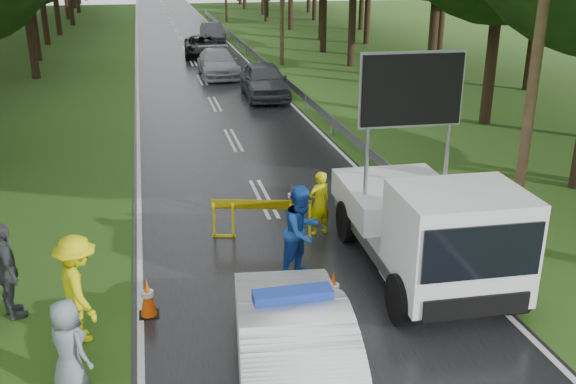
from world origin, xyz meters
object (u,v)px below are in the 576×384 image
object	(u,v)px
queue_car_second	(218,63)
queue_car_fourth	(213,32)
work_truck	(429,225)
civilian	(302,232)
barrier	(262,210)
officer	(319,203)
police_sedan	(293,345)
queue_car_third	(202,46)
queue_car_first	(264,80)

from	to	relation	value
queue_car_second	queue_car_fourth	distance (m)	15.41
work_truck	queue_car_fourth	world-z (taller)	work_truck
work_truck	civilian	bearing A→B (deg)	166.80
barrier	officer	size ratio (longest dim) A/B	1.44
work_truck	queue_car_second	xyz separation A→B (m)	(-1.46, 24.20, -0.48)
police_sedan	civilian	world-z (taller)	civilian
work_truck	queue_car_fourth	distance (m)	39.55
barrier	queue_car_second	size ratio (longest dim) A/B	0.46
queue_car_fourth	officer	bearing A→B (deg)	-96.07
work_truck	queue_car_second	size ratio (longest dim) A/B	1.14
work_truck	queue_car_third	xyz separation A→B (m)	(-1.65, 31.54, -0.53)
officer	queue_car_third	bearing A→B (deg)	-109.53
barrier	civilian	xyz separation A→B (m)	(0.48, -2.01, 0.27)
civilian	queue_car_second	distance (m)	23.55
queue_car_third	queue_car_fourth	distance (m)	8.16
queue_car_second	queue_car_fourth	bearing A→B (deg)	84.75
queue_car_first	police_sedan	bearing A→B (deg)	-97.74
police_sedan	queue_car_first	world-z (taller)	police_sedan
barrier	officer	world-z (taller)	officer
police_sedan	queue_car_second	world-z (taller)	police_sedan
barrier	officer	distance (m)	1.39
work_truck	barrier	world-z (taller)	work_truck
barrier	queue_car_first	distance (m)	15.79
barrier	civilian	world-z (taller)	civilian
police_sedan	queue_car_third	size ratio (longest dim) A/B	1.02
officer	civilian	distance (m)	2.17
officer	queue_car_fourth	size ratio (longest dim) A/B	0.39
police_sedan	queue_car_fourth	world-z (taller)	police_sedan
police_sedan	officer	world-z (taller)	police_sedan
officer	queue_car_first	distance (m)	15.64
civilian	queue_car_fourth	bearing A→B (deg)	49.60
queue_car_first	civilian	bearing A→B (deg)	-96.37
officer	queue_car_first	xyz separation A→B (m)	(1.56, 15.57, 0.02)
police_sedan	barrier	bearing A→B (deg)	-89.10
police_sedan	queue_car_fourth	bearing A→B (deg)	-88.18
officer	queue_car_third	size ratio (longest dim) A/B	0.33
work_truck	queue_car_second	distance (m)	24.25
barrier	queue_car_third	distance (m)	28.88
work_truck	barrier	distance (m)	4.02
work_truck	police_sedan	bearing A→B (deg)	-137.91
police_sedan	queue_car_first	size ratio (longest dim) A/B	1.04
queue_car_second	barrier	bearing A→B (deg)	-94.05
work_truck	officer	bearing A→B (deg)	122.88
queue_car_third	queue_car_second	bearing A→B (deg)	-85.49
civilian	queue_car_third	size ratio (longest dim) A/B	0.41
work_truck	barrier	xyz separation A→B (m)	(-2.96, 2.69, -0.47)
barrier	officer	xyz separation A→B (m)	(1.39, -0.05, 0.06)
queue_car_first	queue_car_second	world-z (taller)	queue_car_first
police_sedan	queue_car_third	xyz separation A→B (m)	(1.85, 34.48, -0.12)
police_sedan	queue_car_second	size ratio (longest dim) A/B	0.99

